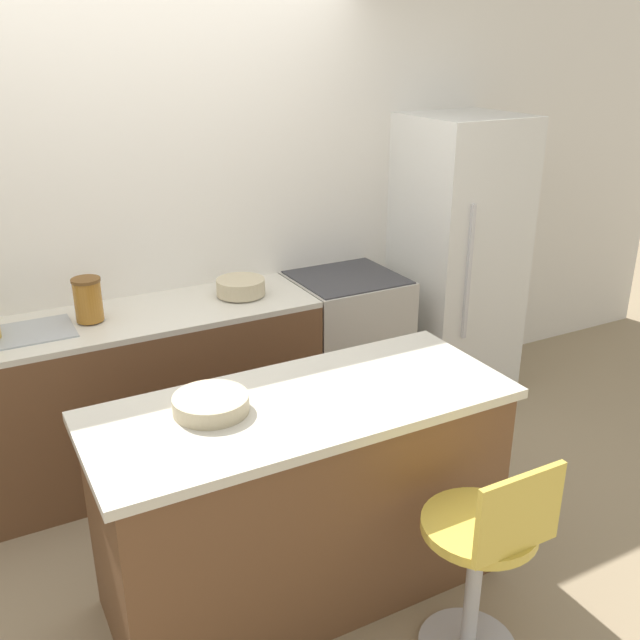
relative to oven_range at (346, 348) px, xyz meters
The scene contains 10 objects.
ground_plane 1.21m from the oven_range, 163.90° to the right, with size 14.00×14.00×0.00m, color #998466.
wall_back 1.40m from the oven_range, 163.26° to the left, with size 8.00×0.06×2.60m.
back_counter 1.40m from the oven_range, behind, with size 2.15×0.58×0.92m.
kitchen_island 1.52m from the oven_range, 126.89° to the right, with size 1.69×0.69×0.91m.
oven_range is the anchor object (origin of this frame).
refrigerator 0.90m from the oven_range, ahead, with size 0.65×0.66×1.80m.
stool_chair 1.93m from the oven_range, 105.40° to the right, with size 0.42×0.42×0.91m.
mixing_bowl 0.83m from the oven_range, behind, with size 0.26×0.26×0.09m.
canister_jar 1.57m from the oven_range, behind, with size 0.14×0.14×0.22m.
fruit_bowl 1.76m from the oven_range, 138.00° to the right, with size 0.29×0.29×0.07m.
Camera 1 is at (-0.94, -3.10, 2.23)m, focal length 40.00 mm.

